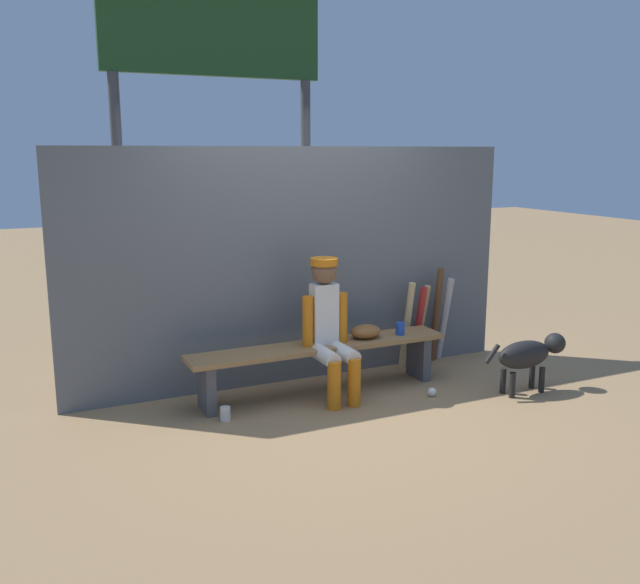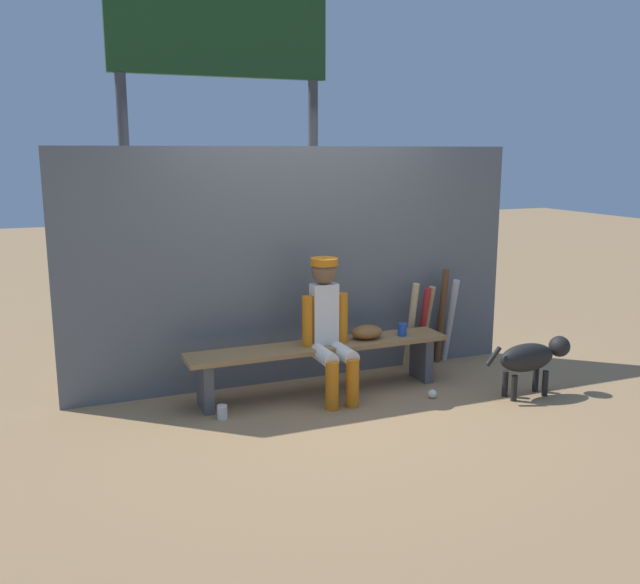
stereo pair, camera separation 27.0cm
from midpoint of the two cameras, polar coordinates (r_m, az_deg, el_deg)
The scene contains 15 objects.
ground_plane at distance 5.98m, azimuth -1.31°, elevation -8.37°, with size 30.00×30.00×0.00m, color #9E7A51.
chainlink_fence at distance 6.11m, azimuth -3.02°, elevation 2.14°, with size 4.17×0.03×2.08m, color #595E63.
dugout_bench at distance 5.87m, azimuth -1.32°, elevation -5.25°, with size 2.29×0.36×0.44m.
player_seated at distance 5.71m, azimuth -0.55°, elevation -2.67°, with size 0.41×0.55×1.18m.
baseball_glove at distance 6.01m, azimuth 2.52°, elevation -3.29°, with size 0.28×0.20×0.12m, color brown.
bat_wood_natural at distance 6.54m, azimuth 6.03°, elevation -2.78°, with size 0.06×0.06×0.85m, color tan.
bat_aluminum_red at distance 6.62m, azimuth 6.96°, elevation -2.87°, with size 0.06×0.06×0.80m, color #B22323.
bat_wood_tan at distance 6.72m, azimuth 7.17°, elevation -2.66°, with size 0.06×0.06×0.80m, color tan.
bat_wood_dark at distance 6.78m, azimuth 8.47°, elevation -1.91°, with size 0.06×0.06×0.95m, color brown.
bat_aluminum_silver at distance 6.84m, azimuth 9.13°, elevation -2.24°, with size 0.06×0.06×0.86m, color #B7B7BC.
baseball at distance 5.95m, azimuth 7.95°, elevation -8.20°, with size 0.07×0.07×0.07m, color white.
cup_on_ground at distance 5.46m, azimuth -9.27°, elevation -9.92°, with size 0.08×0.08×0.11m, color silver.
cup_on_bench at distance 6.15m, azimuth 5.39°, elevation -3.04°, with size 0.08×0.08×0.11m, color #1E47AD.
scoreboard at distance 6.95m, azimuth -9.36°, elevation 17.22°, with size 2.39×0.27×3.85m.
dog at distance 6.14m, azimuth 15.70°, elevation -4.99°, with size 0.84×0.20×0.49m.
Camera 1 is at (-2.38, -5.09, 2.04)m, focal length 38.70 mm.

